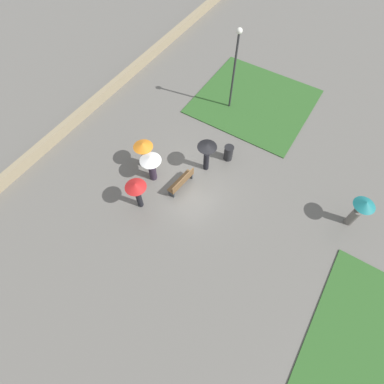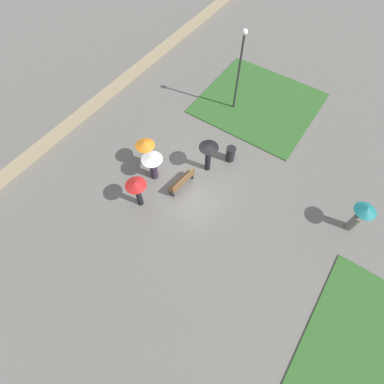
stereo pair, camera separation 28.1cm
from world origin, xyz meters
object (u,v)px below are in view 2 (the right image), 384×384
(lamp_post, at_px, (240,63))
(crowd_person_orange, at_px, (146,148))
(crowd_person_black, at_px, (208,152))
(crowd_person_white, at_px, (152,162))
(crowd_person_red, at_px, (137,188))
(lone_walker_far_path, at_px, (361,215))
(park_bench, at_px, (182,181))
(trash_bin, at_px, (230,154))

(lamp_post, xyz_separation_m, crowd_person_orange, (6.53, -1.62, -1.86))
(crowd_person_black, bearing_deg, crowd_person_orange, -53.20)
(crowd_person_white, height_order, crowd_person_red, crowd_person_red)
(lamp_post, height_order, lone_walker_far_path, lamp_post)
(lamp_post, xyz_separation_m, crowd_person_white, (7.01, -0.81, -1.94))
(lamp_post, bearing_deg, lone_walker_far_path, 65.28)
(lamp_post, height_order, crowd_person_white, lamp_post)
(park_bench, bearing_deg, lamp_post, -166.76)
(lamp_post, distance_m, crowd_person_orange, 6.98)
(crowd_person_white, relative_size, lone_walker_far_path, 0.90)
(lamp_post, bearing_deg, crowd_person_red, -2.42)
(park_bench, distance_m, crowd_person_red, 2.55)
(crowd_person_white, distance_m, crowd_person_orange, 0.94)
(park_bench, distance_m, lone_walker_far_path, 8.49)
(trash_bin, height_order, crowd_person_black, crowd_person_black)
(park_bench, distance_m, crowd_person_white, 1.81)
(park_bench, relative_size, lone_walker_far_path, 0.89)
(crowd_person_orange, bearing_deg, park_bench, -150.04)
(crowd_person_orange, relative_size, lone_walker_far_path, 0.94)
(crowd_person_black, bearing_deg, crowd_person_white, -36.98)
(park_bench, height_order, trash_bin, trash_bin)
(crowd_person_orange, bearing_deg, lamp_post, -70.31)
(crowd_person_white, bearing_deg, park_bench, -24.60)
(park_bench, distance_m, crowd_person_orange, 2.56)
(crowd_person_red, xyz_separation_m, crowd_person_black, (-3.76, 1.60, -0.04))
(trash_bin, height_order, crowd_person_white, crowd_person_white)
(trash_bin, bearing_deg, lone_walker_far_path, 87.20)
(park_bench, distance_m, lamp_post, 7.26)
(park_bench, bearing_deg, crowd_person_black, 172.40)
(park_bench, xyz_separation_m, trash_bin, (-2.96, 1.13, 0.01))
(lamp_post, distance_m, crowd_person_white, 7.32)
(lone_walker_far_path, bearing_deg, crowd_person_red, 143.96)
(trash_bin, height_order, lone_walker_far_path, lone_walker_far_path)
(trash_bin, relative_size, crowd_person_black, 0.48)
(trash_bin, distance_m, crowd_person_red, 5.58)
(park_bench, relative_size, crowd_person_black, 0.88)
(lamp_post, bearing_deg, park_bench, 6.78)
(trash_bin, bearing_deg, crowd_person_red, -24.64)
(crowd_person_red, bearing_deg, crowd_person_black, -146.82)
(crowd_person_black, bearing_deg, crowd_person_red, -15.17)
(lamp_post, height_order, crowd_person_orange, lamp_post)
(trash_bin, xyz_separation_m, crowd_person_red, (4.99, -2.29, 0.99))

